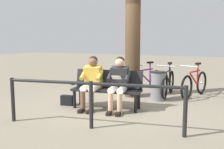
{
  "coord_description": "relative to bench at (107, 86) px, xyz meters",
  "views": [
    {
      "loc": [
        -2.5,
        5.28,
        1.57
      ],
      "look_at": [
        0.11,
        -0.2,
        0.75
      ],
      "focal_mm": 41.44,
      "sensor_mm": 36.0,
      "label": 1
    }
  ],
  "objects": [
    {
      "name": "tree_trunk",
      "position": [
        -0.08,
        -1.4,
        1.48
      ],
      "size": [
        0.41,
        0.41,
        3.97
      ],
      "primitive_type": "cylinder",
      "color": "#4C3823",
      "rests_on": "ground"
    },
    {
      "name": "bench",
      "position": [
        0.0,
        0.0,
        0.0
      ],
      "size": [
        1.65,
        0.72,
        0.87
      ],
      "rotation": [
        0.0,
        0.0,
        0.15
      ],
      "color": "black",
      "rests_on": "ground"
    },
    {
      "name": "handbag",
      "position": [
        0.97,
        0.23,
        -0.39
      ],
      "size": [
        0.32,
        0.19,
        0.24
      ],
      "primitive_type": "cube",
      "rotation": [
        0.0,
        0.0,
        0.17
      ],
      "color": "black",
      "rests_on": "ground"
    },
    {
      "name": "ground_plane",
      "position": [
        -0.12,
        -0.02,
        -0.51
      ],
      "size": [
        40.0,
        40.0,
        0.0
      ],
      "primitive_type": "plane",
      "color": "gray"
    },
    {
      "name": "bicycle_red",
      "position": [
        -0.98,
        -1.84,
        -0.15
      ],
      "size": [
        0.48,
        1.68,
        0.94
      ],
      "rotation": [
        0.0,
        0.0,
        1.62
      ],
      "color": "black",
      "rests_on": "ground"
    },
    {
      "name": "bicycle_green",
      "position": [
        -0.34,
        -1.84,
        -0.15
      ],
      "size": [
        0.64,
        1.62,
        0.94
      ],
      "rotation": [
        0.0,
        0.0,
        1.26
      ],
      "color": "black",
      "rests_on": "ground"
    },
    {
      "name": "railing_fence",
      "position": [
        -0.38,
        1.4,
        0.09
      ],
      "size": [
        3.22,
        0.64,
        0.85
      ],
      "rotation": [
        0.0,
        0.0,
        0.18
      ],
      "color": "black",
      "rests_on": "ground"
    },
    {
      "name": "person_companion",
      "position": [
        0.29,
        0.21,
        0.16
      ],
      "size": [
        0.53,
        0.81,
        1.2
      ],
      "rotation": [
        0.0,
        0.0,
        0.15
      ],
      "color": "gold",
      "rests_on": "ground"
    },
    {
      "name": "person_reading",
      "position": [
        -0.34,
        0.11,
        0.16
      ],
      "size": [
        0.53,
        0.81,
        1.2
      ],
      "rotation": [
        0.0,
        0.0,
        0.15
      ],
      "color": "#262628",
      "rests_on": "ground"
    },
    {
      "name": "litter_bin",
      "position": [
        -0.86,
        -1.2,
        -0.13
      ],
      "size": [
        0.39,
        0.39,
        0.76
      ],
      "color": "slate",
      "rests_on": "ground"
    },
    {
      "name": "bicycle_orange",
      "position": [
        -1.66,
        -2.05,
        -0.15
      ],
      "size": [
        0.58,
        1.64,
        0.94
      ],
      "rotation": [
        0.0,
        0.0,
        1.31
      ],
      "color": "black",
      "rests_on": "ground"
    }
  ]
}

